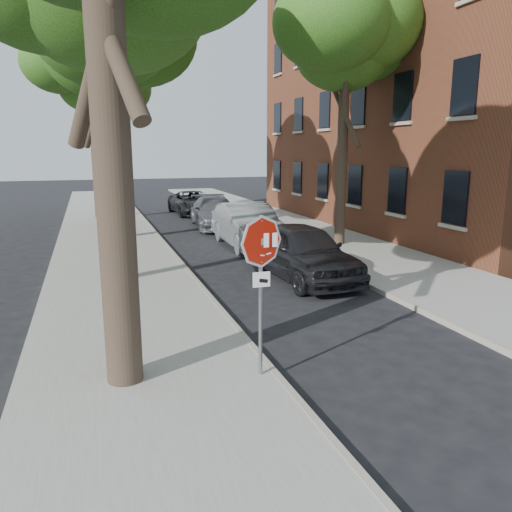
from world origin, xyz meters
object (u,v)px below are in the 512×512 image
Objects in this scene: tree_mid_b at (98,35)px; car_a at (302,252)px; car_b at (248,226)px; car_d at (193,203)px; car_c at (215,212)px; stop_sign at (261,265)px; apartment_building at (454,66)px; tree_far at (90,80)px; tree_right at (344,51)px.

car_a is at bearing -58.73° from tree_mid_b.
car_d is (0.00, 10.55, -0.16)m from car_b.
car_c is at bearing 90.42° from car_b.
tree_mid_b is 11.62m from car_d.
stop_sign is at bearing -96.33° from car_c.
apartment_building is 1.95× the size of tree_mid_b.
car_b is at bearing -62.10° from tree_far.
stop_sign is at bearing -122.84° from car_a.
car_a is at bearing -144.43° from apartment_building.
car_d is at bearing 86.48° from car_a.
tree_mid_b is 9.34m from tree_right.
tree_far reaches higher than car_a.
stop_sign is 21.88m from tree_far.
apartment_building reaches higher than tree_right.
tree_far is 1.00× the size of tree_right.
apartment_building reaches higher than car_a.
tree_far is at bearing 92.44° from tree_mid_b.
tree_mid_b is 9.12m from car_c.
tree_mid_b reaches higher than car_c.
stop_sign is 0.28× the size of tree_far.
car_b is (3.30, 11.09, -1.12)m from stop_sign.
car_d is at bearing 95.03° from car_c.
car_d is at bearing 146.26° from apartment_building.
tree_right is at bearing -51.66° from tree_far.
stop_sign is at bearing -83.05° from tree_mid_b.
car_a is 0.94× the size of car_b.
tree_right is 7.28m from car_b.
apartment_building is at bearing 43.65° from stop_sign.
apartment_building is 2.17× the size of tree_right.
tree_right reaches higher than stop_sign.
car_b reaches higher than car_a.
tree_right is (6.68, 10.14, 5.26)m from stop_sign.
car_c is (-3.38, 6.28, -6.49)m from tree_right.
car_b is at bearing -165.55° from apartment_building.
car_b is (5.02, -3.06, -7.16)m from tree_mid_b.
stop_sign is at bearing -101.04° from car_d.
car_c is 5.22m from car_d.
apartment_building is at bearing -36.11° from car_d.
tree_mid_b is 1.11× the size of tree_right.
stop_sign is 16.79m from car_c.
car_b is 10.56m from car_d.
tree_mid_b is 2.14× the size of car_d.
tree_mid_b is at bearing 149.06° from car_b.
apartment_building is 4.03× the size of car_c.
car_b is at bearing -31.36° from tree_mid_b.
tree_right is at bearing 56.62° from stop_sign.
tree_far is at bearing 95.46° from stop_sign.
stop_sign is at bearing -123.38° from tree_right.
tree_far is 1.85× the size of car_b.
tree_far is (-2.02, 21.14, 5.26)m from stop_sign.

